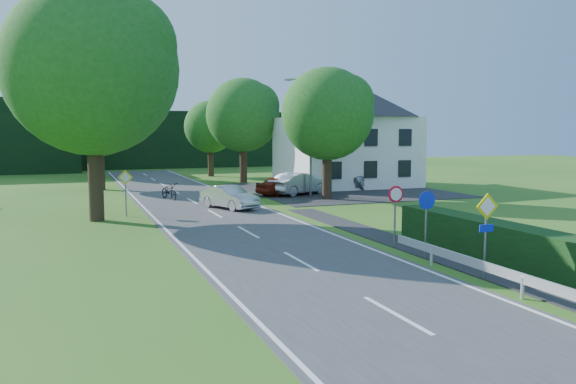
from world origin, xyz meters
name	(u,v)px	position (x,y,z in m)	size (l,w,h in m)	color
road	(235,225)	(0.00, 20.00, 0.02)	(7.00, 80.00, 0.04)	#3D3D40
parking_pad	(340,190)	(12.00, 33.00, 0.02)	(14.00, 16.00, 0.04)	black
line_edge_left	(166,229)	(-3.25, 20.00, 0.04)	(0.12, 80.00, 0.01)	white
line_edge_right	(299,221)	(3.25, 20.00, 0.04)	(0.12, 80.00, 0.01)	white
line_centre	(235,225)	(0.00, 20.00, 0.04)	(0.12, 80.00, 0.01)	white
tree_main	(93,103)	(-6.00, 24.00, 5.82)	(9.40, 9.40, 11.64)	#1A5419
tree_left_far	(99,134)	(-5.00, 40.00, 4.29)	(7.00, 7.00, 8.58)	#1A5419
tree_right_far	(243,131)	(7.00, 42.00, 4.54)	(7.40, 7.40, 9.09)	#1A5419
tree_left_back	(99,136)	(-4.50, 52.00, 4.04)	(6.60, 6.60, 8.07)	#1A5419
tree_right_back	(210,139)	(6.00, 50.00, 3.78)	(6.20, 6.20, 7.56)	#1A5419
tree_right_mid	(327,134)	(8.50, 28.00, 4.29)	(7.00, 7.00, 8.58)	#1A5419
treeline_right	(197,139)	(8.00, 66.00, 3.50)	(30.00, 5.00, 7.00)	black
house_white	(346,132)	(14.00, 36.00, 4.41)	(10.60, 8.40, 8.60)	white
streetlight	(309,131)	(8.06, 30.00, 4.46)	(2.03, 0.18, 8.00)	slate
sign_priority_right	(486,220)	(4.30, 7.98, 1.80)	(0.78, 0.09, 2.59)	slate
sign_roundabout	(426,211)	(4.30, 10.98, 1.67)	(0.64, 0.08, 2.37)	slate
sign_speed_limit	(395,202)	(4.30, 12.97, 1.77)	(0.64, 0.11, 2.37)	slate
sign_priority_left	(125,184)	(-4.50, 24.98, 1.72)	(0.78, 0.09, 2.44)	slate
moving_car	(229,197)	(1.27, 25.73, 0.70)	(1.39, 3.99, 1.31)	#B8B7BC
motorcycle	(169,191)	(-1.20, 31.48, 0.58)	(0.72, 2.05, 1.08)	black
parked_car_red	(283,185)	(6.60, 31.16, 0.71)	(1.58, 3.94, 1.34)	maroon
parked_car_silver_a	(299,184)	(7.77, 31.00, 0.82)	(1.64, 4.71, 1.55)	#ACADB1
parked_car_silver_b	(363,178)	(14.47, 34.00, 0.79)	(2.49, 5.39, 1.50)	#B6B6BE
parasol	(322,177)	(10.86, 33.82, 0.98)	(2.05, 2.09, 1.88)	red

